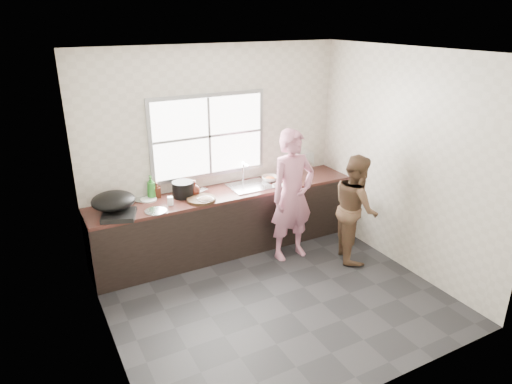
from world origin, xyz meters
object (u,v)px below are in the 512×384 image
bottle_brown_short (194,189)px  bottle_brown_tall (157,190)px  bowl_crabs (270,179)px  bowl_held (278,186)px  wok (113,201)px  dish_rack (296,162)px  glass_jar (170,201)px  person_side (356,208)px  pot_lid_right (144,199)px  cutting_board (201,199)px  bottle_green (151,187)px  bowl_mince (206,200)px  burner (119,215)px  black_pot (183,189)px  plate_food (149,199)px  pot_lid_left (156,211)px  woman (292,200)px

bottle_brown_short → bottle_brown_tall: bearing=158.1°
bowl_crabs → bowl_held: same height
wok → dish_rack: dish_rack is taller
bowl_held → glass_jar: bearing=175.5°
person_side → pot_lid_right: size_ratio=5.76×
person_side → cutting_board: (-1.80, 0.81, 0.17)m
person_side → bottle_green: bearing=86.5°
bowl_crabs → glass_jar: bearing=-174.0°
bowl_mince → bottle_brown_short: bearing=99.4°
bottle_green → pot_lid_right: (-0.10, -0.01, -0.14)m
bowl_crabs → bowl_mince: bearing=-165.9°
burner → wok: (-0.02, 0.15, 0.13)m
black_pot → bottle_green: bearing=158.6°
bottle_brown_short → wok: (-1.02, -0.08, 0.06)m
black_pot → plate_food: (-0.43, 0.09, -0.09)m
plate_food → bottle_brown_tall: size_ratio=1.14×
bottle_brown_tall → bottle_brown_short: size_ratio=0.96×
bowl_crabs → bottle_green: size_ratio=0.63×
dish_rack → pot_lid_left: (-2.24, -0.44, -0.15)m
wok → black_pot: bearing=6.9°
plate_food → pot_lid_right: bearing=138.1°
plate_food → bottle_brown_short: (0.56, -0.12, 0.08)m
person_side → bowl_mince: 1.93m
bowl_held → bottle_brown_short: bearing=166.2°
burner → wok: wok is taller
person_side → black_pot: bearing=85.5°
plate_food → glass_jar: 0.34m
plate_food → glass_jar: size_ratio=1.98×
bottle_brown_tall → pot_lid_right: bottle_brown_tall is taller
bowl_held → plate_food: size_ratio=0.90×
bowl_held → woman: bearing=-87.1°
pot_lid_left → bottle_brown_short: bearing=24.4°
bottle_green → bottle_brown_tall: 0.09m
black_pot → dish_rack: bearing=4.6°
woman → black_pot: 1.40m
person_side → black_pot: (-1.95, 1.05, 0.25)m
person_side → glass_jar: person_side is taller
bottle_brown_short → burner: bottle_brown_short is taller
bottle_brown_tall → bottle_brown_short: (0.43, -0.17, 0.00)m
dish_rack → burner: bearing=-159.9°
person_side → pot_lid_right: bearing=87.8°
wok → bowl_crabs: bearing=2.2°
woman → cutting_board: size_ratio=4.46×
person_side → bowl_crabs: person_side is taller
dish_rack → bottle_brown_tall: bearing=-168.5°
cutting_board → burner: burner is taller
black_pot → pot_lid_left: 0.55m
woman → burner: bearing=168.3°
glass_jar → pot_lid_left: size_ratio=0.40×
person_side → wok: bearing=95.4°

